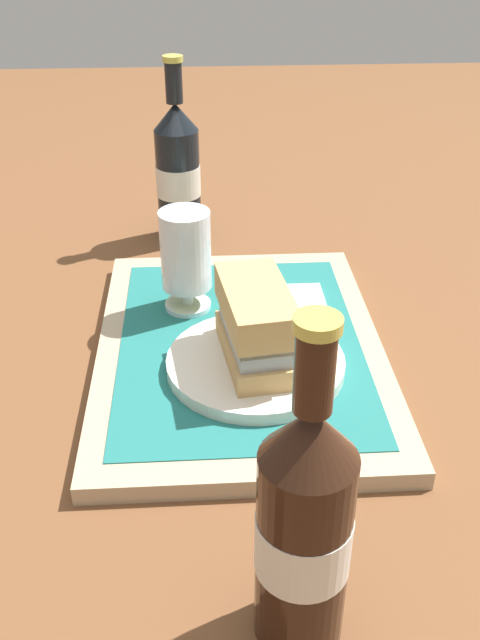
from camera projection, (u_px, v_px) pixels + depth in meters
ground_plane at (240, 357)px, 0.82m from camera, size 3.00×3.00×0.00m
tray at (240, 350)px, 0.81m from camera, size 0.44×0.32×0.02m
placemat at (240, 342)px, 0.81m from camera, size 0.38×0.27×0.00m
plate at (255, 363)px, 0.76m from camera, size 0.19×0.19×0.01m
sandwich at (255, 322)px, 0.73m from camera, size 0.14×0.08×0.08m
beer_glass at (186, 256)px, 0.83m from camera, size 0.06×0.06×0.12m
napkin_folded at (297, 304)px, 0.87m from camera, size 0.09×0.07×0.01m
beer_bottle at (178, 171)px, 1.04m from camera, size 0.07×0.07×0.27m
second_bottle at (304, 527)px, 0.47m from camera, size 0.07×0.07×0.27m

